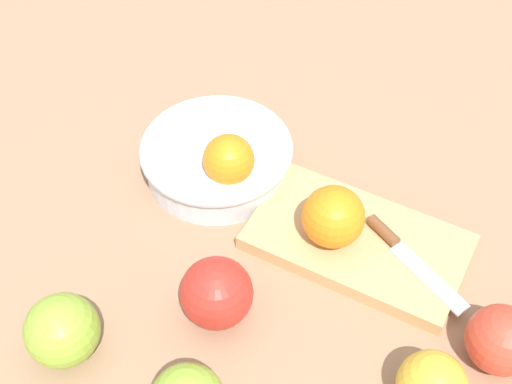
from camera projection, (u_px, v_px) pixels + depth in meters
ground_plane at (278, 264)px, 0.82m from camera, size 2.40×2.40×0.00m
bowl at (218, 157)px, 0.89m from camera, size 0.20×0.20×0.09m
cutting_board at (357, 242)px, 0.83m from camera, size 0.26×0.14×0.02m
orange_on_board at (333, 217)px, 0.79m from camera, size 0.07×0.07×0.07m
knife at (402, 250)px, 0.80m from camera, size 0.15×0.08×0.01m
apple_mid_right at (502, 337)px, 0.71m from camera, size 0.07×0.07×0.07m
apple_front_center_2 at (216, 293)px, 0.74m from camera, size 0.08×0.08×0.08m
apple_front_left at (62, 330)px, 0.71m from camera, size 0.08×0.08×0.08m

